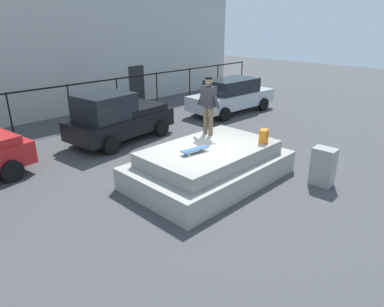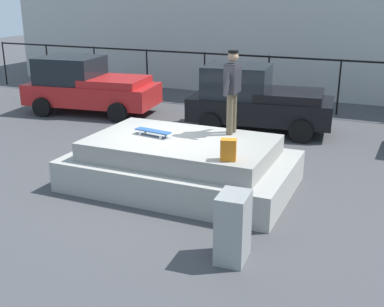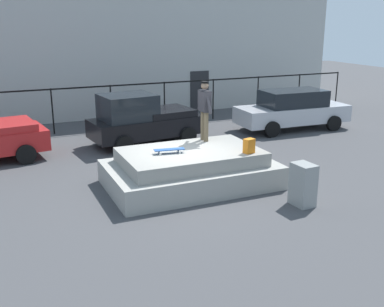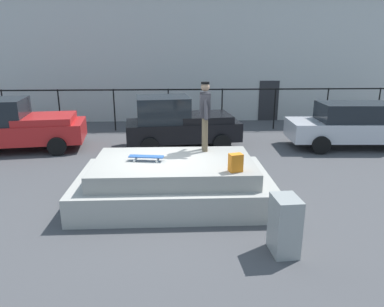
% 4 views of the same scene
% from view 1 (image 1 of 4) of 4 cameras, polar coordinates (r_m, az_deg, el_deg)
% --- Properties ---
extents(ground_plane, '(60.00, 60.00, 0.00)m').
position_cam_1_polar(ground_plane, '(9.96, 1.80, -4.74)').
color(ground_plane, '#424244').
extents(concrete_ledge, '(4.60, 2.85, 1.02)m').
position_cam_1_polar(concrete_ledge, '(9.93, 2.94, -1.89)').
color(concrete_ledge, '#9E9B93').
rests_on(concrete_ledge, ground_plane).
extents(skateboarder, '(0.24, 0.91, 1.76)m').
position_cam_1_polar(skateboarder, '(10.54, 2.73, 8.53)').
color(skateboarder, brown).
rests_on(skateboarder, concrete_ledge).
extents(skateboard, '(0.85, 0.32, 0.12)m').
position_cam_1_polar(skateboard, '(9.23, 0.50, 0.69)').
color(skateboard, '#264C8C').
rests_on(skateboard, concrete_ledge).
extents(backpack, '(0.32, 0.26, 0.40)m').
position_cam_1_polar(backpack, '(10.19, 11.74, 2.80)').
color(backpack, orange).
rests_on(backpack, concrete_ledge).
extents(car_black_pickup_mid, '(4.29, 2.37, 1.90)m').
position_cam_1_polar(car_black_pickup_mid, '(13.38, -12.15, 5.87)').
color(car_black_pickup_mid, black).
rests_on(car_black_pickup_mid, ground_plane).
extents(car_silver_sedan_far, '(4.82, 2.13, 1.66)m').
position_cam_1_polar(car_silver_sedan_far, '(17.49, 6.54, 9.49)').
color(car_silver_sedan_far, '#B7B7BC').
rests_on(car_silver_sedan_far, ground_plane).
extents(utility_box, '(0.48, 0.63, 1.08)m').
position_cam_1_polar(utility_box, '(10.28, 20.80, -2.05)').
color(utility_box, gray).
rests_on(utility_box, ground_plane).
extents(fence_row, '(24.06, 0.06, 1.85)m').
position_cam_1_polar(fence_row, '(15.60, -19.66, 8.72)').
color(fence_row, black).
rests_on(fence_row, ground_plane).
extents(warehouse_building, '(25.67, 9.05, 6.43)m').
position_cam_1_polar(warehouse_building, '(21.22, -28.33, 15.73)').
color(warehouse_building, '#B2B2AD').
rests_on(warehouse_building, ground_plane).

